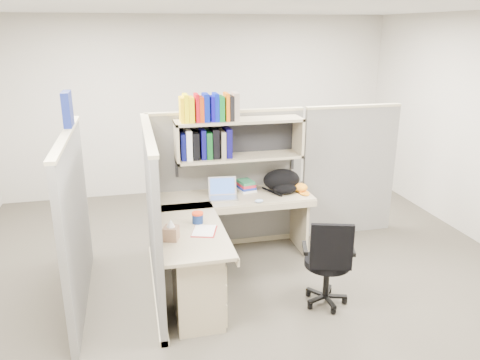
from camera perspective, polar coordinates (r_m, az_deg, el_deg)
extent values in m
plane|color=#332F27|center=(4.97, 0.62, -12.10)|extent=(6.00, 6.00, 0.00)
plane|color=#B8B4A6|center=(7.34, -5.02, 8.95)|extent=(6.00, 0.00, 6.00)
plane|color=silver|center=(4.31, 0.75, 20.73)|extent=(6.00, 6.00, 0.00)
cube|color=#64635F|center=(5.45, -1.61, -0.12)|extent=(1.80, 0.06, 1.60)
cube|color=tan|center=(5.26, -1.69, 8.35)|extent=(1.80, 0.08, 0.03)
cube|color=#64635F|center=(4.51, -10.55, -4.40)|extent=(0.06, 1.80, 1.60)
cube|color=tan|center=(4.27, -11.17, 5.77)|extent=(0.08, 1.80, 0.03)
cube|color=#64635F|center=(4.54, -19.42, -4.99)|extent=(0.06, 1.80, 1.60)
cube|color=#64635F|center=(5.94, 13.18, 0.95)|extent=(1.20, 0.06, 1.60)
cube|color=navy|center=(4.62, -20.29, 8.12)|extent=(0.07, 0.27, 0.32)
cube|color=white|center=(4.52, -10.52, 1.04)|extent=(0.00, 0.21, 0.28)
cube|color=#9E8B70|center=(5.10, -0.12, 7.26)|extent=(1.40, 0.34, 0.03)
cube|color=#9E8B70|center=(5.19, -0.11, 2.81)|extent=(1.40, 0.34, 0.03)
cube|color=#9E8B70|center=(5.03, -7.76, 4.57)|extent=(0.03, 0.34, 0.44)
cube|color=#9E8B70|center=(5.33, 7.10, 5.35)|extent=(0.03, 0.34, 0.44)
cube|color=black|center=(5.29, -0.51, 5.39)|extent=(1.38, 0.01, 0.41)
cube|color=#FFC805|center=(4.95, -7.15, 8.50)|extent=(0.03, 0.20, 0.26)
cube|color=#FFE805|center=(4.95, -6.65, 8.70)|extent=(0.05, 0.20, 0.29)
cube|color=yellow|center=(4.96, -6.03, 8.57)|extent=(0.06, 0.20, 0.26)
cube|color=#AD0611|center=(4.97, -5.31, 8.77)|extent=(0.04, 0.20, 0.29)
cube|color=#B32F07|center=(4.98, -4.81, 8.63)|extent=(0.05, 0.20, 0.26)
cube|color=#04148E|center=(4.98, -4.21, 8.83)|extent=(0.06, 0.20, 0.29)
cube|color=#0B0495|center=(4.99, -3.48, 8.69)|extent=(0.04, 0.20, 0.26)
cube|color=#05179E|center=(5.00, -2.99, 8.88)|extent=(0.04, 0.20, 0.29)
cube|color=#076320|center=(5.01, -2.39, 8.74)|extent=(0.06, 0.20, 0.26)
cube|color=#F26505|center=(5.02, -1.67, 8.94)|extent=(0.04, 0.20, 0.29)
cube|color=black|center=(5.03, -1.19, 8.79)|extent=(0.05, 0.20, 0.26)
cube|color=gray|center=(5.04, -0.59, 8.98)|extent=(0.06, 0.20, 0.29)
cube|color=#060945|center=(5.07, -7.03, 4.17)|extent=(0.05, 0.24, 0.29)
cube|color=silver|center=(5.07, -6.34, 4.38)|extent=(0.06, 0.24, 0.32)
cube|color=black|center=(5.08, -5.52, 4.26)|extent=(0.07, 0.24, 0.29)
cube|color=#08074F|center=(5.09, -4.61, 4.48)|extent=(0.05, 0.24, 0.32)
cube|color=#094417|center=(5.10, -3.92, 4.36)|extent=(0.06, 0.24, 0.29)
cube|color=black|center=(5.11, -3.12, 4.57)|extent=(0.07, 0.24, 0.32)
cube|color=gray|center=(5.13, -2.22, 4.46)|extent=(0.05, 0.24, 0.29)
cube|color=#0A0749|center=(5.14, -1.54, 4.66)|extent=(0.06, 0.24, 0.32)
cube|color=#9E8B70|center=(5.17, -0.86, -2.12)|extent=(1.74, 0.60, 0.03)
cube|color=#9E8B70|center=(4.38, -6.01, -6.07)|extent=(0.60, 1.34, 0.03)
cube|color=#9E8B70|center=(4.91, -0.10, -3.68)|extent=(1.74, 0.02, 0.07)
cube|color=#9E8B70|center=(4.44, -2.13, -6.15)|extent=(0.02, 1.34, 0.07)
cube|color=#9E8B70|center=(4.24, -5.20, -12.59)|extent=(0.40, 0.55, 0.68)
cube|color=tan|center=(4.17, -2.39, -9.93)|extent=(0.02, 0.50, 0.16)
cube|color=tan|center=(4.26, -2.36, -12.07)|extent=(0.02, 0.50, 0.16)
cube|color=tan|center=(4.38, -2.32, -14.57)|extent=(0.02, 0.50, 0.22)
cube|color=#B2B2B7|center=(4.18, -2.25, -9.92)|extent=(0.01, 0.12, 0.01)
cube|color=#9E8B70|center=(5.55, 7.21, -4.89)|extent=(0.03, 0.55, 0.70)
cylinder|color=navy|center=(4.47, -5.19, -4.69)|extent=(0.10, 0.10, 0.09)
cylinder|color=red|center=(4.45, -5.21, -4.08)|extent=(0.11, 0.11, 0.02)
ellipsoid|color=#9BB5DD|center=(4.98, 2.33, -2.56)|extent=(0.11, 0.09, 0.04)
cylinder|color=white|center=(5.30, -1.10, -0.86)|extent=(0.08, 0.08, 0.10)
cylinder|color=black|center=(4.46, 10.61, -9.82)|extent=(0.43, 0.43, 0.06)
cube|color=black|center=(4.18, 11.10, -8.03)|extent=(0.37, 0.15, 0.43)
cylinder|color=black|center=(4.55, 10.48, -11.79)|extent=(0.06, 0.06, 0.37)
cylinder|color=black|center=(4.65, 10.33, -14.07)|extent=(0.41, 0.41, 0.09)
cube|color=black|center=(4.38, 7.91, -8.21)|extent=(0.11, 0.24, 0.04)
cube|color=black|center=(4.43, 13.47, -8.22)|extent=(0.11, 0.24, 0.04)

